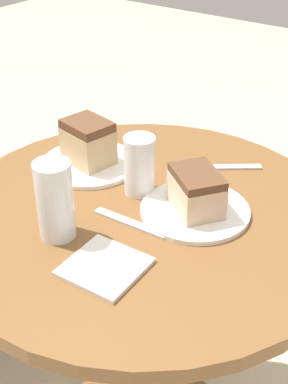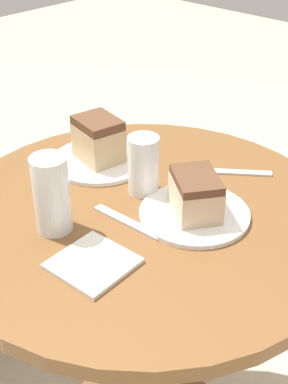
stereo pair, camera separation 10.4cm
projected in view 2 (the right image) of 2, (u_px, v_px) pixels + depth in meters
table at (144, 288)px, 1.17m from camera, size 0.79×0.79×0.74m
plate_near at (194, 214)px, 1.04m from camera, size 0.22×0.22×0.01m
plate_far at (99, 160)px, 1.22m from camera, size 0.22×0.22×0.01m
cake_slice_near at (196, 194)px, 1.01m from camera, size 0.13×0.14×0.08m
cake_slice_far at (98, 139)px, 1.19m from camera, size 0.10×0.12×0.10m
glass_lemonade at (52, 198)px, 0.97m from camera, size 0.07×0.07×0.15m
glass_water at (143, 168)px, 1.09m from camera, size 0.06×0.06×0.12m
napkin_stack at (93, 263)px, 0.91m from camera, size 0.13×0.13×0.01m
fork at (127, 222)px, 1.02m from camera, size 0.03×0.16×0.00m
spoon at (237, 172)px, 1.18m from camera, size 0.11×0.13×0.00m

